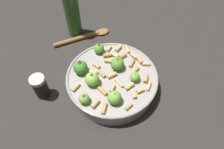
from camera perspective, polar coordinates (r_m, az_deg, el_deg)
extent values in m
plane|color=#2D2B28|center=(0.68, 0.00, -3.22)|extent=(2.40, 2.40, 0.00)
cylinder|color=#9E9993|center=(0.66, 0.00, -1.93)|extent=(0.27, 0.27, 0.05)
torus|color=#9E9993|center=(0.63, 0.00, -0.54)|extent=(0.28, 0.28, 0.01)
sphere|color=#75B247|center=(0.57, 0.67, -6.32)|extent=(0.04, 0.04, 0.04)
cone|color=#8CC64C|center=(0.56, 0.68, -5.39)|extent=(0.02, 0.02, 0.01)
sphere|color=#609E38|center=(0.64, 1.47, 2.96)|extent=(0.04, 0.04, 0.04)
cone|color=#609E38|center=(0.62, 1.51, 4.13)|extent=(0.02, 0.02, 0.02)
sphere|color=#4C8933|center=(0.64, -8.50, 2.25)|extent=(0.04, 0.04, 0.04)
cone|color=#4C8933|center=(0.62, -8.75, 3.60)|extent=(0.02, 0.02, 0.02)
sphere|color=#8CC64C|center=(0.61, -5.45, -1.28)|extent=(0.04, 0.04, 0.04)
cone|color=#4C8933|center=(0.59, -5.60, -0.15)|extent=(0.02, 0.02, 0.02)
sphere|color=#75B247|center=(0.62, 6.18, -0.81)|extent=(0.03, 0.03, 0.03)
cone|color=#75B247|center=(0.60, 6.31, 0.00)|extent=(0.01, 0.01, 0.01)
sphere|color=#75B247|center=(0.58, -7.59, -6.60)|extent=(0.03, 0.03, 0.03)
cone|color=#75B247|center=(0.56, -7.77, -5.76)|extent=(0.02, 0.02, 0.01)
sphere|color=#609E38|center=(0.69, -3.58, 7.06)|extent=(0.03, 0.03, 0.03)
cone|color=#609E38|center=(0.67, -3.66, 8.13)|extent=(0.01, 0.01, 0.02)
cylinder|color=tan|center=(0.60, -2.60, -4.49)|extent=(0.03, 0.03, 0.01)
cylinder|color=tan|center=(0.62, 1.96, -2.26)|extent=(0.03, 0.03, 0.01)
cylinder|color=tan|center=(0.70, 4.18, 6.88)|extent=(0.03, 0.03, 0.01)
cylinder|color=tan|center=(0.58, 4.58, -8.76)|extent=(0.02, 0.03, 0.01)
cylinder|color=tan|center=(0.67, 9.29, 2.86)|extent=(0.02, 0.01, 0.01)
cylinder|color=tan|center=(0.64, 6.29, 0.93)|extent=(0.02, 0.03, 0.01)
cylinder|color=tan|center=(0.68, 0.78, 5.27)|extent=(0.03, 0.02, 0.01)
cylinder|color=tan|center=(0.61, -9.88, -3.42)|extent=(0.02, 0.03, 0.01)
cylinder|color=tan|center=(0.63, -0.08, -0.26)|extent=(0.03, 0.03, 0.01)
cylinder|color=tan|center=(0.57, -1.90, -9.26)|extent=(0.01, 0.03, 0.01)
cylinder|color=tan|center=(0.62, 9.97, -3.22)|extent=(0.01, 0.03, 0.01)
cylinder|color=tan|center=(0.66, 5.43, 3.06)|extent=(0.02, 0.03, 0.01)
cylinder|color=tan|center=(0.66, -1.01, 3.78)|extent=(0.02, 0.01, 0.01)
cylinder|color=tan|center=(0.58, -4.59, -7.94)|extent=(0.02, 0.03, 0.01)
cylinder|color=tan|center=(0.70, -0.81, 7.01)|extent=(0.02, 0.03, 0.01)
cylinder|color=tan|center=(0.65, -4.29, 2.46)|extent=(0.03, 0.02, 0.01)
cylinder|color=tan|center=(0.68, 3.00, 5.12)|extent=(0.03, 0.03, 0.01)
cylinder|color=tan|center=(0.60, 7.73, -4.36)|extent=(0.02, 0.02, 0.01)
cylinder|color=tan|center=(0.59, 5.91, -5.42)|extent=(0.02, 0.03, 0.01)
cylinder|color=tan|center=(0.68, -1.26, 5.33)|extent=(0.03, 0.02, 0.01)
cylinder|color=tan|center=(0.63, 9.19, -1.13)|extent=(0.01, 0.03, 0.01)
cylinder|color=tan|center=(0.70, 1.36, 7.18)|extent=(0.02, 0.03, 0.01)
cylinder|color=tan|center=(0.67, 7.53, 3.99)|extent=(0.03, 0.03, 0.01)
cylinder|color=tan|center=(0.64, -5.16, 0.64)|extent=(0.03, 0.02, 0.01)
cylinder|color=tan|center=(0.68, 5.92, 5.17)|extent=(0.03, 0.03, 0.01)
cylinder|color=tan|center=(0.63, -2.81, 0.30)|extent=(0.03, 0.03, 0.01)
cylinder|color=tan|center=(0.60, 0.11, -3.84)|extent=(0.02, 0.03, 0.01)
cylinder|color=tan|center=(0.61, 4.77, -3.21)|extent=(0.03, 0.03, 0.01)
cylinder|color=black|center=(0.67, -18.79, -3.44)|extent=(0.04, 0.04, 0.07)
cylinder|color=silver|center=(0.64, -19.76, -1.40)|extent=(0.04, 0.04, 0.01)
cylinder|color=#336023|center=(0.80, -10.71, 15.71)|extent=(0.05, 0.05, 0.18)
cylinder|color=olive|center=(0.82, -9.59, 9.56)|extent=(0.16, 0.11, 0.02)
ellipsoid|color=olive|center=(0.84, -2.65, 11.56)|extent=(0.06, 0.06, 0.01)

